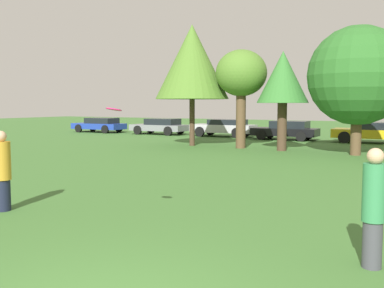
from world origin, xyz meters
name	(u,v)px	position (x,y,z in m)	size (l,w,h in m)	color
person_thrower	(2,171)	(-5.06, 2.77, 0.87)	(0.38, 0.38, 1.74)	#191E33
person_catcher	(374,207)	(2.38, 3.04, 0.86)	(0.32, 0.32, 1.70)	#3F3F47
frisbee	(114,109)	(-1.91, 2.69, 2.21)	(0.28, 0.28, 0.08)	#F21E72
tree_0	(192,62)	(-8.88, 18.09, 4.62)	(4.07, 4.07, 6.67)	#473323
tree_1	(241,75)	(-5.96, 18.10, 3.82)	(2.67, 2.67, 5.14)	brown
tree_2	(283,79)	(-3.65, 17.87, 3.56)	(2.53, 2.53, 4.91)	#473323
tree_3	(358,76)	(-0.12, 17.61, 3.58)	(4.45, 4.45, 5.82)	brown
parked_car_blue	(100,125)	(-21.33, 24.75, 0.64)	(4.52, 1.98, 1.20)	#1E389E
parked_car_grey	(160,126)	(-15.54, 25.01, 0.66)	(4.41, 2.03, 1.22)	slate
parked_car_silver	(224,127)	(-10.26, 25.28, 0.68)	(4.61, 2.00, 1.24)	#B2B2B7
parked_car_black	(286,130)	(-5.50, 24.64, 0.65)	(4.22, 1.97, 1.24)	black
parked_car_yellow	(371,132)	(-0.34, 24.78, 0.67)	(4.23, 2.09, 1.24)	gold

